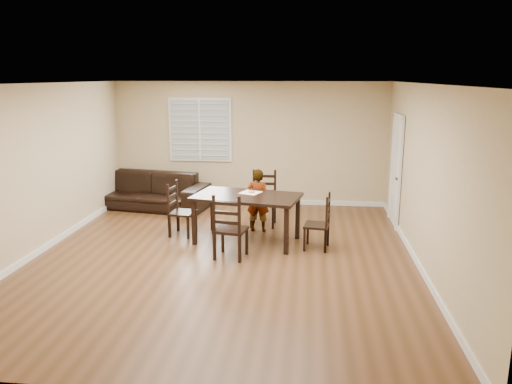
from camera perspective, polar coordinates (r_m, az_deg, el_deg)
ground at (r=8.00m, az=-3.72°, el=-7.45°), size 7.00×7.00×0.00m
room at (r=7.73m, az=-3.44°, el=5.65°), size 6.04×7.04×2.72m
dining_table at (r=8.51m, az=-1.06°, el=-0.93°), size 1.92×1.31×0.83m
chair_near at (r=9.62m, az=0.92°, el=-0.89°), size 0.48×0.45×1.06m
chair_far at (r=7.74m, az=-3.20°, el=-4.43°), size 0.54×0.51×1.05m
chair_left at (r=9.08m, az=-9.07°, el=-2.16°), size 0.47×0.49×0.97m
chair_right at (r=8.30m, az=7.72°, el=-3.69°), size 0.45×0.47×0.94m
child at (r=9.14m, az=0.21°, el=-0.96°), size 0.45×0.32×1.17m
napkin at (r=8.68m, az=-0.65°, el=-0.06°), size 0.42×0.42×0.00m
donut at (r=8.66m, az=-0.51°, el=0.08°), size 0.11×0.11×0.04m
sofa at (r=11.09m, az=-12.27°, el=0.17°), size 2.73×1.43×0.76m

